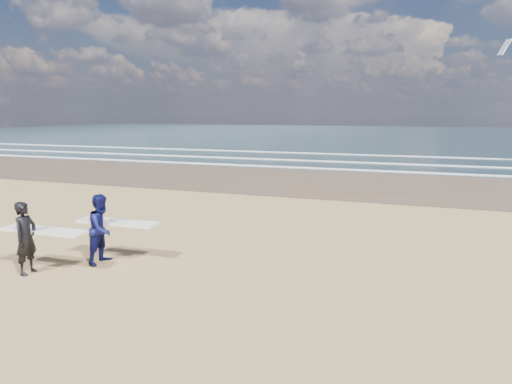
% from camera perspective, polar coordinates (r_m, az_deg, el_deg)
% --- Properties ---
extents(ocean, '(220.00, 100.00, 0.02)m').
position_cam_1_polar(ocean, '(80.56, 29.38, 5.98)').
color(ocean, '#172C34').
rests_on(ocean, ground).
extents(surfer_near, '(2.21, 0.98, 1.74)m').
position_cam_1_polar(surfer_near, '(12.05, -26.55, -5.04)').
color(surfer_near, black).
rests_on(surfer_near, ground).
extents(surfer_far, '(2.22, 1.10, 1.77)m').
position_cam_1_polar(surfer_far, '(12.19, -18.52, -4.30)').
color(surfer_far, '#0C0E43').
rests_on(surfer_far, ground).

